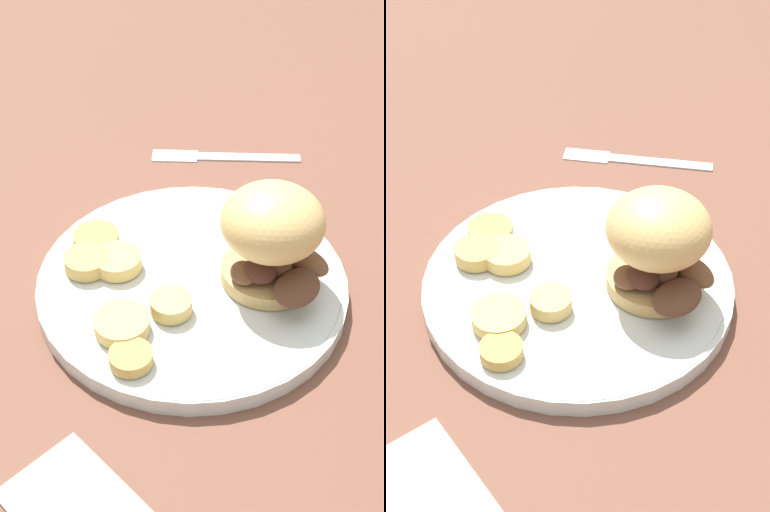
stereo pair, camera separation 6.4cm
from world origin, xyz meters
TOP-DOWN VIEW (x-y plane):
  - ground_plane at (0.00, 0.00)m, footprint 4.00×4.00m
  - dinner_plate at (0.00, 0.00)m, footprint 0.29×0.29m
  - sandwich at (-0.00, -0.07)m, footprint 0.11×0.11m
  - potato_round_0 at (0.01, 0.07)m, footprint 0.04×0.04m
  - potato_round_1 at (-0.04, 0.02)m, footprint 0.04×0.04m
  - potato_round_2 at (-0.07, 0.06)m, footprint 0.05×0.05m
  - potato_round_3 at (0.04, 0.09)m, footprint 0.04×0.04m
  - potato_round_4 at (0.01, 0.10)m, footprint 0.04×0.04m
  - potato_round_5 at (-0.10, 0.05)m, footprint 0.04×0.04m
  - fork at (0.23, -0.03)m, footprint 0.02×0.17m
  - napkin at (-0.23, 0.07)m, footprint 0.13×0.13m

SIDE VIEW (x-z plane):
  - ground_plane at x=0.00m, z-range 0.00..0.00m
  - fork at x=0.23m, z-range 0.00..0.00m
  - napkin at x=-0.23m, z-range 0.00..0.01m
  - dinner_plate at x=0.00m, z-range 0.00..0.02m
  - potato_round_5 at x=-0.10m, z-range 0.02..0.03m
  - potato_round_3 at x=0.04m, z-range 0.02..0.03m
  - potato_round_2 at x=-0.07m, z-range 0.02..0.03m
  - potato_round_0 at x=0.01m, z-range 0.02..0.03m
  - potato_round_1 at x=-0.04m, z-range 0.02..0.03m
  - potato_round_4 at x=0.01m, z-range 0.02..0.03m
  - sandwich at x=0.00m, z-range 0.02..0.12m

